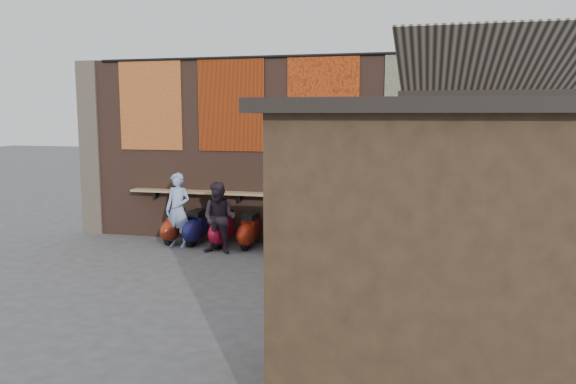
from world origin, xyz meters
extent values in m
plane|color=#474749|center=(0.00, 0.00, 0.00)|extent=(70.00, 70.00, 0.00)
cube|color=brown|center=(0.00, 2.70, 2.00)|extent=(10.00, 0.40, 4.00)
cube|color=#4C4238|center=(-5.20, 2.70, 2.00)|extent=(0.50, 0.50, 4.00)
cube|color=#9E7A51|center=(0.00, 2.33, 1.10)|extent=(8.00, 0.32, 0.05)
cube|color=white|center=(1.14, 2.30, 1.25)|extent=(0.55, 0.30, 0.24)
cube|color=maroon|center=(-3.60, 2.48, 3.00)|extent=(1.50, 0.02, 2.00)
cube|color=#CE3F0C|center=(-1.70, 2.48, 3.00)|extent=(1.50, 0.02, 2.00)
cube|color=#AE4515|center=(0.30, 2.48, 3.00)|extent=(1.50, 0.02, 2.00)
cube|color=#254D88|center=(2.30, 2.48, 3.00)|extent=(1.50, 0.02, 2.00)
cylinder|color=black|center=(0.00, 2.47, 3.98)|extent=(9.50, 0.06, 0.06)
imported|color=#95A9D9|center=(-2.66, 1.76, 0.79)|extent=(0.62, 0.45, 1.57)
imported|color=#2E242D|center=(-1.58, 1.40, 0.73)|extent=(0.72, 0.56, 1.45)
imported|color=black|center=(3.62, 0.72, 0.82)|extent=(0.98, 0.93, 1.63)
imported|color=#4E4F53|center=(3.18, 0.43, 0.86)|extent=(1.15, 0.71, 1.72)
imported|color=#92765C|center=(1.76, 0.75, 0.87)|extent=(0.99, 1.00, 1.75)
cube|color=black|center=(2.43, -3.65, 1.39)|extent=(2.65, 2.03, 2.79)
cube|color=black|center=(2.43, -3.65, 2.85)|extent=(2.97, 2.33, 0.12)
cube|color=gold|center=(2.39, -2.65, 2.02)|extent=(1.20, 0.09, 0.50)
cube|color=#473321|center=(2.39, -2.65, 1.02)|extent=(2.14, 0.18, 0.06)
cube|color=beige|center=(3.50, 0.90, 3.55)|extent=(3.20, 3.28, 0.97)
cube|color=#33261C|center=(3.50, 2.49, 3.95)|extent=(3.30, 0.08, 0.12)
cube|color=black|center=(3.50, -0.60, 3.08)|extent=(3.00, 0.08, 0.08)
cylinder|color=black|center=(2.10, -0.60, 1.55)|extent=(0.09, 0.09, 3.10)
camera|label=1|loc=(2.50, -8.98, 2.77)|focal=35.00mm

